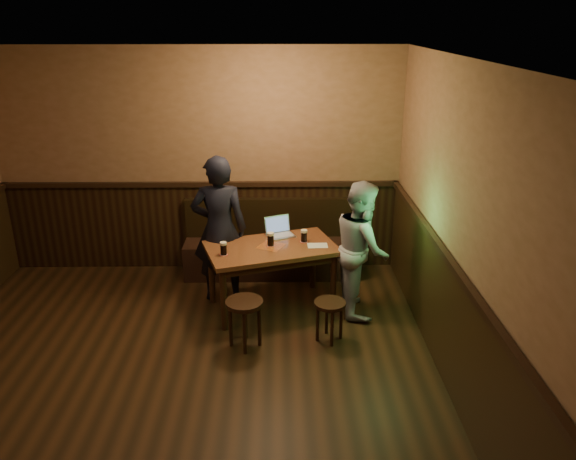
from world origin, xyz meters
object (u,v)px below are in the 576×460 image
Objects in this scene: bench at (272,250)px; laptop at (279,231)px; person_grey at (362,248)px; pint_mid at (271,239)px; person_suit at (219,229)px; pub_table at (271,254)px; stool_right at (330,310)px; pint_left at (224,248)px; stool_left at (245,310)px; pint_right at (304,236)px.

bench is 0.76m from laptop.
pint_mid is at bearing 82.35° from person_grey.
person_suit is at bearing 158.05° from pint_mid.
stool_right is (0.59, -0.71, -0.30)m from pub_table.
pub_table is 1.05× the size of person_grey.
pint_left is 0.39× the size of laptop.
stool_left is 0.30× the size of person_suit.
pint_right is 0.35m from laptop.
pint_mid is at bearing 129.65° from stool_right.
laptop is (0.09, 0.32, -0.02)m from pint_mid.
pub_table is at bearing 155.41° from person_suit.
laptop is at bearing 73.68° from pint_mid.
bench is at bearing 110.17° from stool_right.
pub_table is 10.80× the size of pint_right.
bench reaches higher than pub_table.
pint_right reaches higher than pub_table.
person_grey is at bearing -44.88° from bench.
pint_mid is at bearing 93.79° from pub_table.
pub_table is at bearing 24.56° from pint_left.
pint_left is at bearing 156.21° from stool_right.
bench is 1.03m from pint_mid.
person_grey is (0.90, -0.41, -0.05)m from laptop.
pint_left is (-0.24, 0.58, 0.42)m from stool_left.
pub_table reaches higher than stool_left.
pint_right is (0.37, 0.12, 0.17)m from pub_table.
stool_left is 3.24× the size of pint_mid.
laptop is (0.09, -0.57, 0.49)m from bench.
laptop is at bearing 142.16° from pint_right.
pint_mid is 0.39m from pint_right.
laptop is (0.09, 0.33, 0.15)m from pub_table.
stool_right is at bearing -69.83° from bench.
person_grey is (1.48, 0.15, -0.07)m from pint_left.
person_grey is at bearing -46.65° from laptop.
pub_table is (0.00, -0.91, 0.34)m from bench.
pint_mid is at bearing 26.08° from pint_left.
pint_left is (-0.50, -1.13, 0.51)m from bench.
pint_right is at bearing -65.12° from bench.
bench is 14.14× the size of pint_mid.
pint_mid reaches higher than stool_left.
stool_right is at bearing 6.61° from stool_left.
laptop reaches higher than stool_left.
pint_mid is 0.09× the size of person_suit.
pint_mid is (0.25, 0.82, 0.42)m from stool_left.
stool_left is at bearing 105.71° from person_suit.
person_grey is (0.98, -0.07, 0.10)m from pub_table.
pub_table is 3.62× the size of stool_right.
bench reaches higher than stool_left.
bench is 15.16× the size of pint_right.
person_suit is at bearing -131.66° from bench.
stool_left is at bearing 117.99° from person_grey.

